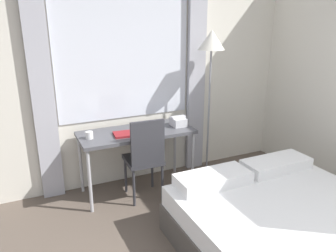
{
  "coord_description": "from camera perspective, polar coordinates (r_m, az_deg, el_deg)",
  "views": [
    {
      "loc": [
        -1.55,
        -0.86,
        2.02
      ],
      "look_at": [
        -0.13,
        2.17,
        0.92
      ],
      "focal_mm": 35.0,
      "sensor_mm": 36.0,
      "label": 1
    }
  ],
  "objects": [
    {
      "name": "desk",
      "position": [
        3.87,
        -5.51,
        -1.74
      ],
      "size": [
        1.34,
        0.58,
        0.77
      ],
      "color": "#4C4C51",
      "rests_on": "ground_plane"
    },
    {
      "name": "desk_chair",
      "position": [
        3.71,
        -4.03,
        -5.05
      ],
      "size": [
        0.42,
        0.42,
        0.99
      ],
      "rotation": [
        0.0,
        0.0,
        -0.04
      ],
      "color": "#333338",
      "rests_on": "ground_plane"
    },
    {
      "name": "mug",
      "position": [
        3.68,
        -13.55,
        -1.56
      ],
      "size": [
        0.08,
        0.08,
        0.08
      ],
      "color": "white",
      "rests_on": "desk"
    },
    {
      "name": "telephone",
      "position": [
        4.0,
        1.8,
        0.8
      ],
      "size": [
        0.18,
        0.19,
        0.12
      ],
      "color": "silver",
      "rests_on": "desk"
    },
    {
      "name": "bed",
      "position": [
        3.12,
        22.19,
        -17.9
      ],
      "size": [
        1.75,
        2.0,
        0.6
      ],
      "color": "#4C4742",
      "rests_on": "ground_plane"
    },
    {
      "name": "wall_back_with_window",
      "position": [
        4.14,
        -3.47,
        8.93
      ],
      "size": [
        4.74,
        0.13,
        2.7
      ],
      "color": "silver",
      "rests_on": "ground_plane"
    },
    {
      "name": "standing_lamp",
      "position": [
        4.11,
        7.52,
        12.47
      ],
      "size": [
        0.32,
        0.32,
        1.89
      ],
      "color": "#4C4C51",
      "rests_on": "ground_plane"
    },
    {
      "name": "book",
      "position": [
        3.72,
        -7.59,
        -1.4
      ],
      "size": [
        0.26,
        0.23,
        0.02
      ],
      "rotation": [
        0.0,
        0.0,
        -0.11
      ],
      "color": "maroon",
      "rests_on": "desk"
    }
  ]
}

